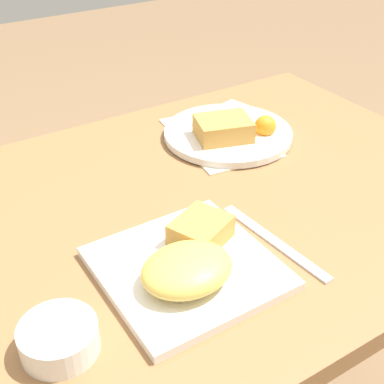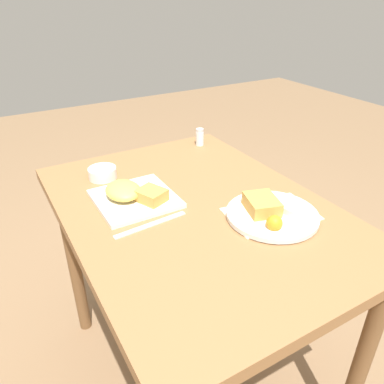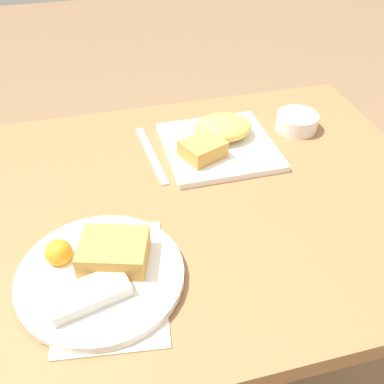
# 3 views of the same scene
# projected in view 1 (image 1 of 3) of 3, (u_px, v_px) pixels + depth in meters

# --- Properties ---
(dining_table) EXTENTS (1.02, 0.74, 0.78)m
(dining_table) POSITION_uv_depth(u_px,v_px,m) (203.00, 244.00, 0.97)
(dining_table) COLOR olive
(dining_table) RESTS_ON ground_plane
(menu_card) EXTENTS (0.20, 0.27, 0.00)m
(menu_card) POSITION_uv_depth(u_px,v_px,m) (219.00, 137.00, 1.09)
(menu_card) COLOR beige
(menu_card) RESTS_ON dining_table
(plate_square_near) EXTENTS (0.23, 0.23, 0.06)m
(plate_square_near) POSITION_uv_depth(u_px,v_px,m) (189.00, 263.00, 0.74)
(plate_square_near) COLOR white
(plate_square_near) RESTS_ON dining_table
(plate_oval_far) EXTENTS (0.26, 0.26, 0.05)m
(plate_oval_far) POSITION_uv_depth(u_px,v_px,m) (229.00, 130.00, 1.08)
(plate_oval_far) COLOR white
(plate_oval_far) RESTS_ON menu_card
(sauce_ramekin) EXTENTS (0.09, 0.09, 0.04)m
(sauce_ramekin) POSITION_uv_depth(u_px,v_px,m) (59.00, 338.00, 0.63)
(sauce_ramekin) COLOR white
(sauce_ramekin) RESTS_ON dining_table
(butter_knife) EXTENTS (0.03, 0.22, 0.00)m
(butter_knife) POSITION_uv_depth(u_px,v_px,m) (274.00, 241.00, 0.81)
(butter_knife) COLOR silver
(butter_knife) RESTS_ON dining_table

